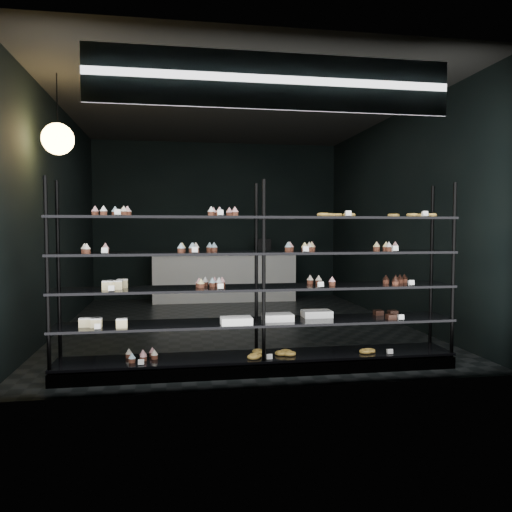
% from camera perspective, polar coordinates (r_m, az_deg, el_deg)
% --- Properties ---
extents(room, '(5.01, 6.01, 3.20)m').
position_cam_1_polar(room, '(7.41, -2.42, 4.39)').
color(room, black).
rests_on(room, ground).
extents(display_shelf, '(4.00, 0.50, 1.91)m').
position_cam_1_polar(display_shelf, '(5.04, 0.15, -6.12)').
color(display_shelf, black).
rests_on(display_shelf, room).
extents(signage, '(3.30, 0.05, 0.50)m').
position_cam_1_polar(signage, '(4.70, 2.07, 19.31)').
color(signage, '#0D1B41').
rests_on(signage, room).
extents(pendant_lamp, '(0.35, 0.35, 0.91)m').
position_cam_1_polar(pendant_lamp, '(6.19, -21.71, 12.33)').
color(pendant_lamp, black).
rests_on(pendant_lamp, room).
extents(service_counter, '(2.90, 0.65, 1.23)m').
position_cam_1_polar(service_counter, '(9.95, -3.61, -2.25)').
color(service_counter, silver).
rests_on(service_counter, room).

